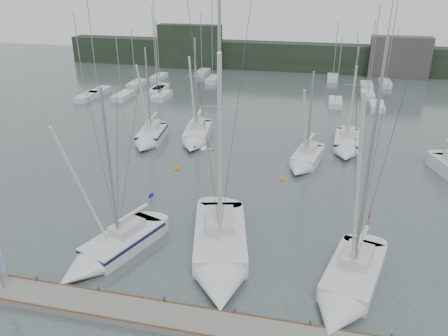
{
  "coord_description": "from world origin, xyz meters",
  "views": [
    {
      "loc": [
        5.51,
        -21.9,
        17.18
      ],
      "look_at": [
        -0.67,
        5.0,
        4.7
      ],
      "focal_mm": 35.0,
      "sensor_mm": 36.0,
      "label": 1
    }
  ],
  "objects_px": {
    "sailboat_mid_a": "(149,138)",
    "buoy_c": "(176,169)",
    "buoy_b": "(282,180)",
    "sailboat_mid_b": "(196,138)",
    "sailboat_mid_d": "(347,146)",
    "sailboat_mid_c": "(304,162)",
    "sailboat_near_center": "(220,258)",
    "sailboat_near_right": "(346,290)",
    "sailboat_near_left": "(106,252)"
  },
  "relations": [
    {
      "from": "sailboat_near_right",
      "to": "buoy_c",
      "type": "xyz_separation_m",
      "value": [
        -15.25,
        14.86,
        -0.54
      ]
    },
    {
      "from": "sailboat_near_left",
      "to": "sailboat_mid_a",
      "type": "relative_size",
      "value": 1.1
    },
    {
      "from": "sailboat_mid_b",
      "to": "sailboat_mid_d",
      "type": "xyz_separation_m",
      "value": [
        16.0,
        1.26,
        -0.0
      ]
    },
    {
      "from": "sailboat_near_right",
      "to": "sailboat_mid_d",
      "type": "xyz_separation_m",
      "value": [
        0.59,
        23.24,
        0.04
      ]
    },
    {
      "from": "sailboat_mid_c",
      "to": "buoy_c",
      "type": "relative_size",
      "value": 16.58
    },
    {
      "from": "sailboat_near_right",
      "to": "sailboat_near_left",
      "type": "bearing_deg",
      "value": -166.03
    },
    {
      "from": "sailboat_near_left",
      "to": "sailboat_near_center",
      "type": "distance_m",
      "value": 7.46
    },
    {
      "from": "sailboat_mid_c",
      "to": "buoy_c",
      "type": "xyz_separation_m",
      "value": [
        -11.77,
        -3.21,
        -0.54
      ]
    },
    {
      "from": "sailboat_near_center",
      "to": "buoy_c",
      "type": "distance_m",
      "value": 15.55
    },
    {
      "from": "sailboat_near_right",
      "to": "sailboat_mid_d",
      "type": "height_order",
      "value": "sailboat_near_right"
    },
    {
      "from": "sailboat_mid_b",
      "to": "buoy_b",
      "type": "bearing_deg",
      "value": -42.41
    },
    {
      "from": "buoy_b",
      "to": "sailboat_mid_b",
      "type": "bearing_deg",
      "value": 144.98
    },
    {
      "from": "sailboat_near_right",
      "to": "sailboat_mid_d",
      "type": "relative_size",
      "value": 1.37
    },
    {
      "from": "sailboat_mid_b",
      "to": "buoy_c",
      "type": "height_order",
      "value": "sailboat_mid_b"
    },
    {
      "from": "sailboat_mid_a",
      "to": "sailboat_mid_c",
      "type": "height_order",
      "value": "sailboat_mid_a"
    },
    {
      "from": "sailboat_mid_b",
      "to": "sailboat_mid_d",
      "type": "relative_size",
      "value": 1.04
    },
    {
      "from": "sailboat_mid_b",
      "to": "buoy_c",
      "type": "xyz_separation_m",
      "value": [
        0.17,
        -7.11,
        -0.58
      ]
    },
    {
      "from": "sailboat_mid_a",
      "to": "sailboat_mid_b",
      "type": "relative_size",
      "value": 0.92
    },
    {
      "from": "sailboat_mid_a",
      "to": "sailboat_near_left",
      "type": "bearing_deg",
      "value": -81.85
    },
    {
      "from": "sailboat_near_center",
      "to": "sailboat_mid_b",
      "type": "relative_size",
      "value": 1.44
    },
    {
      "from": "sailboat_near_left",
      "to": "sailboat_near_right",
      "type": "height_order",
      "value": "sailboat_near_right"
    },
    {
      "from": "sailboat_mid_a",
      "to": "buoy_b",
      "type": "distance_m",
      "value": 16.23
    },
    {
      "from": "sailboat_near_center",
      "to": "sailboat_near_left",
      "type": "bearing_deg",
      "value": 173.77
    },
    {
      "from": "sailboat_mid_d",
      "to": "buoy_b",
      "type": "bearing_deg",
      "value": -121.21
    },
    {
      "from": "sailboat_near_center",
      "to": "sailboat_mid_a",
      "type": "bearing_deg",
      "value": 109.43
    },
    {
      "from": "sailboat_mid_a",
      "to": "buoy_c",
      "type": "bearing_deg",
      "value": -55.09
    },
    {
      "from": "sailboat_mid_b",
      "to": "sailboat_mid_c",
      "type": "bearing_deg",
      "value": -25.51
    },
    {
      "from": "sailboat_mid_d",
      "to": "buoy_c",
      "type": "distance_m",
      "value": 17.92
    },
    {
      "from": "sailboat_mid_a",
      "to": "buoy_c",
      "type": "height_order",
      "value": "sailboat_mid_a"
    },
    {
      "from": "sailboat_mid_c",
      "to": "sailboat_mid_d",
      "type": "relative_size",
      "value": 0.86
    },
    {
      "from": "sailboat_mid_b",
      "to": "sailboat_near_left",
      "type": "bearing_deg",
      "value": -96.6
    },
    {
      "from": "sailboat_near_right",
      "to": "buoy_c",
      "type": "bearing_deg",
      "value": 150.9
    },
    {
      "from": "sailboat_mid_c",
      "to": "sailboat_mid_d",
      "type": "height_order",
      "value": "sailboat_mid_d"
    },
    {
      "from": "buoy_b",
      "to": "buoy_c",
      "type": "relative_size",
      "value": 0.85
    },
    {
      "from": "sailboat_mid_b",
      "to": "sailboat_near_center",
      "type": "bearing_deg",
      "value": -76.99
    },
    {
      "from": "sailboat_near_center",
      "to": "sailboat_mid_d",
      "type": "xyz_separation_m",
      "value": [
        8.31,
        21.97,
        -0.02
      ]
    },
    {
      "from": "buoy_b",
      "to": "sailboat_mid_a",
      "type": "bearing_deg",
      "value": 158.79
    },
    {
      "from": "sailboat_near_right",
      "to": "sailboat_mid_c",
      "type": "bearing_deg",
      "value": 116.07
    },
    {
      "from": "sailboat_mid_d",
      "to": "sailboat_near_right",
      "type": "bearing_deg",
      "value": -88.38
    },
    {
      "from": "sailboat_mid_b",
      "to": "buoy_b",
      "type": "height_order",
      "value": "sailboat_mid_b"
    },
    {
      "from": "sailboat_mid_a",
      "to": "buoy_b",
      "type": "xyz_separation_m",
      "value": [
        15.12,
        -5.87,
        -0.59
      ]
    },
    {
      "from": "sailboat_near_center",
      "to": "sailboat_mid_b",
      "type": "bearing_deg",
      "value": 96.87
    },
    {
      "from": "sailboat_mid_b",
      "to": "sailboat_mid_c",
      "type": "xyz_separation_m",
      "value": [
        11.94,
        -3.91,
        -0.05
      ]
    },
    {
      "from": "sailboat_mid_d",
      "to": "sailboat_mid_c",
      "type": "bearing_deg",
      "value": -125.11
    },
    {
      "from": "sailboat_mid_d",
      "to": "buoy_c",
      "type": "height_order",
      "value": "sailboat_mid_d"
    },
    {
      "from": "sailboat_near_right",
      "to": "sailboat_mid_b",
      "type": "distance_m",
      "value": 26.84
    },
    {
      "from": "sailboat_mid_c",
      "to": "sailboat_mid_a",
      "type": "bearing_deg",
      "value": -177.11
    },
    {
      "from": "sailboat_near_left",
      "to": "sailboat_mid_d",
      "type": "relative_size",
      "value": 1.06
    },
    {
      "from": "sailboat_mid_d",
      "to": "buoy_c",
      "type": "xyz_separation_m",
      "value": [
        -15.83,
        -8.38,
        -0.58
      ]
    },
    {
      "from": "sailboat_mid_d",
      "to": "buoy_c",
      "type": "relative_size",
      "value": 19.28
    }
  ]
}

